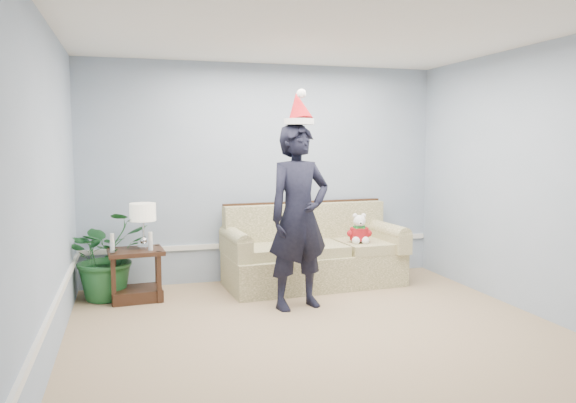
# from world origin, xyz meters

# --- Properties ---
(room_shell) EXTENTS (4.54, 5.04, 2.74)m
(room_shell) POSITION_xyz_m (0.00, 0.00, 1.35)
(room_shell) COLOR tan
(room_shell) RESTS_ON ground
(wainscot_trim) EXTENTS (4.49, 4.99, 0.06)m
(wainscot_trim) POSITION_xyz_m (-1.18, 1.18, 0.45)
(wainscot_trim) COLOR white
(wainscot_trim) RESTS_ON room_shell
(sofa) EXTENTS (2.17, 1.04, 0.99)m
(sofa) POSITION_xyz_m (0.49, 2.06, 0.35)
(sofa) COLOR brown
(sofa) RESTS_ON room_shell
(side_table) EXTENTS (0.62, 0.54, 0.56)m
(side_table) POSITION_xyz_m (-1.60, 1.91, 0.22)
(side_table) COLOR #3D1E16
(side_table) RESTS_ON room_shell
(table_lamp) EXTENTS (0.28, 0.28, 0.50)m
(table_lamp) POSITION_xyz_m (-1.51, 1.95, 0.95)
(table_lamp) COLOR silver
(table_lamp) RESTS_ON side_table
(candle_pair) EXTENTS (0.45, 0.05, 0.20)m
(candle_pair) POSITION_xyz_m (-1.64, 1.82, 0.66)
(candle_pair) COLOR silver
(candle_pair) RESTS_ON side_table
(houseplant) EXTENTS (1.15, 1.09, 0.99)m
(houseplant) POSITION_xyz_m (-1.90, 2.06, 0.50)
(houseplant) COLOR #205C2A
(houseplant) RESTS_ON room_shell
(man) EXTENTS (0.79, 0.62, 1.92)m
(man) POSITION_xyz_m (0.04, 1.17, 0.96)
(man) COLOR black
(man) RESTS_ON room_shell
(santa_hat) EXTENTS (0.38, 0.41, 0.36)m
(santa_hat) POSITION_xyz_m (0.04, 1.18, 2.07)
(santa_hat) COLOR white
(santa_hat) RESTS_ON man
(teddy_bear) EXTENTS (0.26, 0.28, 0.37)m
(teddy_bear) POSITION_xyz_m (1.02, 1.86, 0.65)
(teddy_bear) COLOR white
(teddy_bear) RESTS_ON sofa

